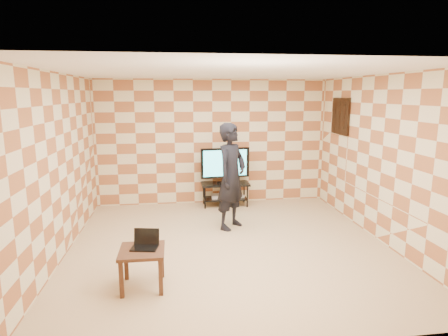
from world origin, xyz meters
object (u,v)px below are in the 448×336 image
(person, at_px, (231,176))
(tv_stand, at_px, (225,189))
(side_table, at_px, (142,256))
(tv, at_px, (225,164))

(person, bearing_deg, tv_stand, 38.43)
(side_table, bearing_deg, person, 54.30)
(tv_stand, relative_size, person, 0.54)
(tv, bearing_deg, tv_stand, 83.84)
(tv, relative_size, side_table, 1.92)
(tv, bearing_deg, side_table, -114.15)
(tv_stand, bearing_deg, person, -93.13)
(side_table, bearing_deg, tv, 65.85)
(tv_stand, distance_m, person, 1.48)
(tv_stand, xyz_separation_m, side_table, (-1.50, -3.34, 0.05))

